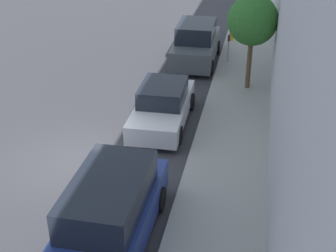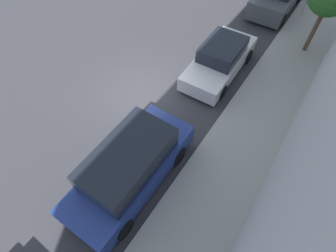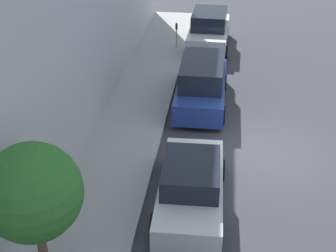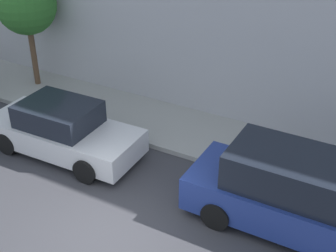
{
  "view_description": "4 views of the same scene",
  "coord_description": "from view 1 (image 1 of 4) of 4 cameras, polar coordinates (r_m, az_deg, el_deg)",
  "views": [
    {
      "loc": [
        5.45,
        -12.01,
        8.12
      ],
      "look_at": [
        2.76,
        1.16,
        1.0
      ],
      "focal_mm": 50.0,
      "sensor_mm": 36.0,
      "label": 1
    },
    {
      "loc": [
        5.45,
        -5.97,
        8.49
      ],
      "look_at": [
        2.38,
        -1.4,
        1.0
      ],
      "focal_mm": 28.0,
      "sensor_mm": 36.0,
      "label": 2
    },
    {
      "loc": [
        1.45,
        14.0,
        8.86
      ],
      "look_at": [
        3.16,
        0.37,
        1.0
      ],
      "focal_mm": 50.0,
      "sensor_mm": 36.0,
      "label": 3
    },
    {
      "loc": [
        -6.3,
        -4.91,
        7.43
      ],
      "look_at": [
        3.38,
        0.5,
        1.0
      ],
      "focal_mm": 50.0,
      "sensor_mm": 36.0,
      "label": 4
    }
  ],
  "objects": [
    {
      "name": "sidewalk",
      "position": [
        14.47,
        6.96,
        -6.1
      ],
      "size": [
        2.55,
        32.0,
        0.15
      ],
      "color": "#9E9E99",
      "rests_on": "ground_plane"
    },
    {
      "name": "ground_plane",
      "position": [
        15.49,
        -10.95,
        -4.28
      ],
      "size": [
        60.0,
        60.0,
        0.0
      ],
      "primitive_type": "plane",
      "color": "#38383D"
    },
    {
      "name": "parked_sedan_third",
      "position": [
        17.24,
        -0.66,
        2.51
      ],
      "size": [
        1.92,
        4.54,
        1.54
      ],
      "color": "silver",
      "rests_on": "ground_plane"
    },
    {
      "name": "parked_minivan_second",
      "position": [
        11.67,
        -7.06,
        -10.43
      ],
      "size": [
        2.02,
        4.9,
        1.9
      ],
      "color": "navy",
      "rests_on": "ground_plane"
    },
    {
      "name": "parked_suv_fourth",
      "position": [
        23.42,
        3.43,
        9.99
      ],
      "size": [
        2.08,
        4.83,
        1.98
      ],
      "color": "#4C5156",
      "rests_on": "ground_plane"
    },
    {
      "name": "parking_meter_far",
      "position": [
        23.18,
        7.39,
        9.78
      ],
      "size": [
        0.11,
        0.15,
        1.37
      ],
      "color": "#ADADB2",
      "rests_on": "sidewalk"
    },
    {
      "name": "fire_hydrant",
      "position": [
        26.59,
        7.75,
        11.0
      ],
      "size": [
        0.2,
        0.2,
        0.69
      ],
      "color": "gold",
      "rests_on": "sidewalk"
    },
    {
      "name": "street_tree",
      "position": [
        19.62,
        10.28,
        12.52
      ],
      "size": [
        2.06,
        2.06,
        3.95
      ],
      "color": "brown",
      "rests_on": "sidewalk"
    }
  ]
}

